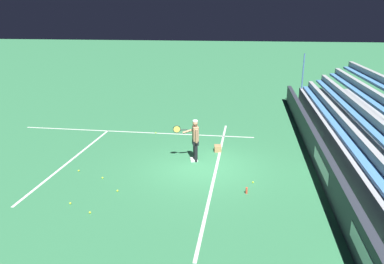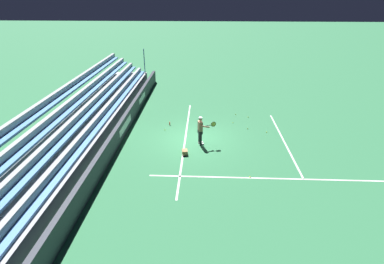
{
  "view_description": "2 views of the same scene",
  "coord_description": "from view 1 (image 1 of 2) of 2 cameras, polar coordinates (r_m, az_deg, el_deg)",
  "views": [
    {
      "loc": [
        -13.55,
        -1.57,
        5.66
      ],
      "look_at": [
        0.97,
        0.61,
        1.12
      ],
      "focal_mm": 35.0,
      "sensor_mm": 36.0,
      "label": 1
    },
    {
      "loc": [
        16.43,
        0.65,
        8.22
      ],
      "look_at": [
        1.2,
        -0.03,
        1.04
      ],
      "focal_mm": 28.0,
      "sensor_mm": 36.0,
      "label": 2
    }
  ],
  "objects": [
    {
      "name": "water_bottle",
      "position": [
        12.75,
        8.31,
        -8.82
      ],
      "size": [
        0.07,
        0.07,
        0.22
      ],
      "primitive_type": "cylinder",
      "color": "#EA4C33",
      "rests_on": "ground"
    },
    {
      "name": "ball_box_cardboard",
      "position": [
        16.46,
        3.95,
        -2.51
      ],
      "size": [
        0.44,
        0.35,
        0.26
      ],
      "primitive_type": "cube",
      "rotation": [
        0.0,
        0.0,
        0.13
      ],
      "color": "#A87F51",
      "rests_on": "ground"
    },
    {
      "name": "ground_plane",
      "position": [
        14.77,
        1.78,
        -5.38
      ],
      "size": [
        160.0,
        160.0,
        0.0
      ],
      "primitive_type": "plane",
      "color": "#337A4C"
    },
    {
      "name": "tennis_ball_on_baseline",
      "position": [
        13.57,
        9.27,
        -7.57
      ],
      "size": [
        0.07,
        0.07,
        0.07
      ],
      "primitive_type": "sphere",
      "color": "#CCE533",
      "rests_on": "ground"
    },
    {
      "name": "tennis_ball_toward_net",
      "position": [
        12.59,
        -18.06,
        -10.29
      ],
      "size": [
        0.07,
        0.07,
        0.07
      ],
      "primitive_type": "sphere",
      "color": "#CCE533",
      "rests_on": "ground"
    },
    {
      "name": "tennis_player",
      "position": [
        15.11,
        0.41,
        -1.22
      ],
      "size": [
        0.58,
        1.07,
        1.71
      ],
      "color": "black",
      "rests_on": "ground"
    },
    {
      "name": "tennis_ball_midcourt",
      "position": [
        11.89,
        -15.29,
        -11.75
      ],
      "size": [
        0.07,
        0.07,
        0.07
      ],
      "primitive_type": "sphere",
      "color": "#CCE533",
      "rests_on": "ground"
    },
    {
      "name": "court_sideline_white",
      "position": [
        19.36,
        -8.58,
        -0.02
      ],
      "size": [
        0.1,
        12.0,
        0.01
      ],
      "primitive_type": "cube",
      "color": "white",
      "rests_on": "ground"
    },
    {
      "name": "court_service_line_white",
      "position": [
        16.3,
        -17.85,
        -4.01
      ],
      "size": [
        8.22,
        0.1,
        0.01
      ],
      "primitive_type": "cube",
      "color": "white",
      "rests_on": "ground"
    },
    {
      "name": "tennis_ball_near_player",
      "position": [
        14.99,
        -16.88,
        -5.66
      ],
      "size": [
        0.07,
        0.07,
        0.07
      ],
      "primitive_type": "sphere",
      "color": "#CCE533",
      "rests_on": "ground"
    },
    {
      "name": "court_baseline_white",
      "position": [
        14.72,
        3.72,
        -5.47
      ],
      "size": [
        12.0,
        0.1,
        0.01
      ],
      "primitive_type": "cube",
      "color": "white",
      "rests_on": "ground"
    },
    {
      "name": "tennis_ball_by_box",
      "position": [
        13.03,
        -11.29,
        -8.78
      ],
      "size": [
        0.07,
        0.07,
        0.07
      ],
      "primitive_type": "sphere",
      "color": "#CCE533",
      "rests_on": "ground"
    },
    {
      "name": "tennis_ball_far_left",
      "position": [
        19.03,
        -5.55,
        -0.11
      ],
      "size": [
        0.07,
        0.07,
        0.07
      ],
      "primitive_type": "sphere",
      "color": "#CCE533",
      "rests_on": "ground"
    },
    {
      "name": "back_wall_sponsor_board",
      "position": [
        14.75,
        19.15,
        -4.1
      ],
      "size": [
        25.52,
        0.25,
        1.1
      ],
      "color": "#2D333D",
      "rests_on": "ground"
    },
    {
      "name": "tennis_ball_far_right",
      "position": [
        14.13,
        -13.48,
        -6.81
      ],
      "size": [
        0.07,
        0.07,
        0.07
      ],
      "primitive_type": "sphere",
      "color": "#CCE533",
      "rests_on": "ground"
    }
  ]
}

